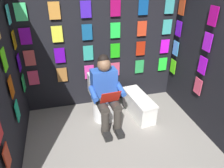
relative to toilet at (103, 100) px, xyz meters
name	(u,v)px	position (x,y,z in m)	size (l,w,h in m)	color
display_wall_back	(101,41)	(-0.10, -0.52, 0.87)	(2.86, 0.14, 2.40)	black
display_wall_left	(210,55)	(-1.52, 0.52, 0.87)	(0.14, 1.98, 2.40)	black
display_wall_right	(1,76)	(1.33, 0.52, 0.87)	(0.14, 1.98, 2.40)	black
toilet	(103,100)	(0.00, 0.00, 0.00)	(0.42, 0.57, 0.77)	white
person_reading	(106,93)	(-0.01, 0.23, 0.27)	(0.55, 0.70, 1.19)	blue
comic_longbox_near	(139,105)	(-0.63, 0.12, -0.14)	(0.38, 0.84, 0.37)	white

